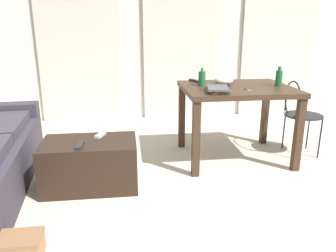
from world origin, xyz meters
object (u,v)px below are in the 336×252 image
object	(u,v)px
tv_remote_secondary	(80,145)
shoebox	(12,248)
scissors	(247,90)
craft_table	(236,97)
bottle_far	(279,78)
tv_remote_on_table	(195,81)
tv_remote_primary	(100,135)
bowl	(224,80)
wire_chair	(298,109)
coffee_table	(90,164)
bottle_near	(202,78)
book_stack	(218,89)

from	to	relation	value
tv_remote_secondary	shoebox	xyz separation A→B (m)	(-0.33, -0.82, -0.36)
shoebox	scissors	bearing A→B (deg)	33.25
craft_table	bottle_far	size ratio (longest dim) A/B	5.50
bottle_far	tv_remote_on_table	distance (m)	0.88
tv_remote_primary	tv_remote_secondary	bearing A→B (deg)	-99.79
bowl	scissors	bearing A→B (deg)	-62.45
tv_remote_primary	wire_chair	bearing A→B (deg)	32.38
coffee_table	bowl	size ratio (longest dim) A/B	4.12
bottle_near	book_stack	bearing A→B (deg)	-77.57
tv_remote_on_table	tv_remote_primary	size ratio (longest dim) A/B	1.22
shoebox	coffee_table	bearing A→B (deg)	67.61
tv_remote_secondary	tv_remote_primary	bearing A→B (deg)	62.83
coffee_table	tv_remote_secondary	distance (m)	0.26
wire_chair	book_stack	bearing A→B (deg)	-163.49
wire_chair	tv_remote_on_table	size ratio (longest dim) A/B	4.47
wire_chair	bowl	xyz separation A→B (m)	(-0.83, 0.07, 0.32)
craft_table	wire_chair	bearing A→B (deg)	2.07
scissors	wire_chair	bearing A→B (deg)	17.86
coffee_table	shoebox	bearing A→B (deg)	-112.39
craft_table	tv_remote_on_table	size ratio (longest dim) A/B	6.02
craft_table	book_stack	size ratio (longest dim) A/B	3.43
coffee_table	bottle_far	world-z (taller)	bottle_far
craft_table	bowl	distance (m)	0.22
craft_table	bottle_far	distance (m)	0.47
book_stack	tv_remote_primary	distance (m)	1.17
bottle_far	craft_table	bearing A→B (deg)	174.17
shoebox	wire_chair	bearing A→B (deg)	29.60
scissors	tv_remote_primary	world-z (taller)	scissors
coffee_table	scissors	distance (m)	1.64
bowl	bottle_near	bearing A→B (deg)	-176.32
bowl	tv_remote_on_table	xyz separation A→B (m)	(-0.25, 0.24, -0.04)
craft_table	bottle_far	world-z (taller)	bottle_far
book_stack	tv_remote_on_table	world-z (taller)	book_stack
craft_table	tv_remote_primary	distance (m)	1.45
coffee_table	wire_chair	world-z (taller)	wire_chair
book_stack	bottle_near	bearing A→B (deg)	102.43
book_stack	shoebox	bearing A→B (deg)	-143.59
book_stack	shoebox	distance (m)	2.10
tv_remote_on_table	tv_remote_secondary	size ratio (longest dim) A/B	1.05
craft_table	tv_remote_primary	bearing A→B (deg)	-165.02
bottle_near	scissors	bearing A→B (deg)	-35.17
wire_chair	tv_remote_on_table	xyz separation A→B (m)	(-1.08, 0.31, 0.29)
bottle_far	book_stack	world-z (taller)	bottle_far
craft_table	shoebox	world-z (taller)	craft_table
coffee_table	shoebox	xyz separation A→B (m)	(-0.39, -0.94, -0.13)
book_stack	tv_remote_secondary	world-z (taller)	book_stack
coffee_table	bottle_far	bearing A→B (deg)	13.38
bowl	book_stack	bearing A→B (deg)	-113.85
scissors	tv_remote_on_table	bearing A→B (deg)	127.66
bowl	bottle_far	bearing A→B (deg)	-14.66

